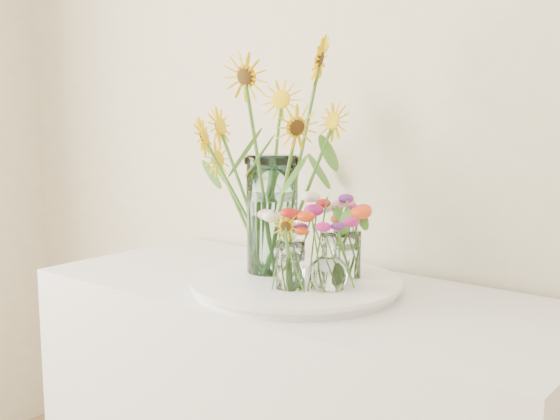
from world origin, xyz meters
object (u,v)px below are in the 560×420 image
Objects in this scene: small_vase_b at (328,262)px; small_vase_c at (347,255)px; small_vase_a at (290,266)px; mason_jar at (272,215)px; tray at (296,286)px.

small_vase_c is at bearing 103.44° from small_vase_b.
small_vase_c reaches higher than small_vase_a.
small_vase_b is at bearing -76.56° from small_vase_c.
mason_jar is 2.60× the size of small_vase_a.
mason_jar is 2.22× the size of small_vase_b.
small_vase_b is (0.07, 0.05, 0.01)m from small_vase_a.
mason_jar is 0.22m from small_vase_c.
small_vase_a is 0.18m from small_vase_c.
mason_jar is 0.20m from small_vase_a.
small_vase_a is 0.09m from small_vase_b.
small_vase_c is at bearing 21.32° from mason_jar.
tray is at bearing 168.71° from small_vase_b.
small_vase_a reaches higher than tray.
small_vase_b is at bearing -11.29° from tray.
mason_jar is 2.53× the size of small_vase_c.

